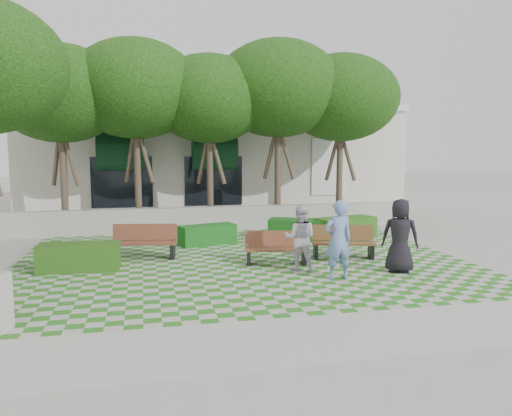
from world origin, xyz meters
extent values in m
plane|color=gray|center=(0.00, 0.00, 0.00)|extent=(90.00, 90.00, 0.00)
plane|color=#2B721E|center=(0.00, 1.00, 0.01)|extent=(12.00, 12.00, 0.00)
cube|color=#9E9B93|center=(0.00, -4.70, 0.01)|extent=(16.00, 2.00, 0.01)
cube|color=#9E9B93|center=(0.00, 6.20, 0.45)|extent=(15.00, 0.36, 0.90)
cube|color=brown|center=(2.84, 0.71, 0.44)|extent=(1.83, 0.96, 0.06)
cube|color=brown|center=(2.90, 0.95, 0.70)|extent=(1.72, 0.56, 0.44)
cube|color=black|center=(2.09, 0.90, 0.21)|extent=(0.22, 0.49, 0.43)
cube|color=black|center=(3.59, 0.51, 0.21)|extent=(0.22, 0.49, 0.43)
cube|color=brown|center=(0.82, 0.43, 0.42)|extent=(1.73, 0.82, 0.06)
cube|color=brown|center=(0.86, 0.67, 0.67)|extent=(1.66, 0.43, 0.42)
cube|color=black|center=(0.09, 0.57, 0.20)|extent=(0.18, 0.47, 0.41)
cube|color=black|center=(1.54, 0.29, 0.20)|extent=(0.18, 0.47, 0.41)
cube|color=brown|center=(-2.64, 1.91, 0.45)|extent=(1.88, 0.87, 0.06)
cube|color=brown|center=(-2.59, 2.17, 0.72)|extent=(1.80, 0.45, 0.45)
cube|color=black|center=(-3.43, 2.05, 0.22)|extent=(0.19, 0.51, 0.44)
cube|color=black|center=(-1.84, 1.76, 0.22)|extent=(0.19, 0.51, 0.44)
cube|color=#225216|center=(4.12, 3.59, 0.36)|extent=(2.23, 1.35, 0.73)
cube|color=#124413|center=(2.49, 3.83, 0.34)|extent=(2.10, 1.53, 0.68)
cube|color=#155119|center=(-0.62, 3.62, 0.31)|extent=(1.92, 1.18, 0.63)
cube|color=#214913|center=(-4.24, 0.91, 0.34)|extent=(2.02, 0.94, 0.69)
imported|color=#6785BD|center=(1.84, -1.34, 0.94)|extent=(0.70, 0.47, 1.88)
imported|color=black|center=(3.60, -1.05, 0.93)|extent=(1.08, 0.95, 1.85)
imported|color=silver|center=(1.23, -0.33, 0.83)|extent=(0.99, 0.89, 1.67)
cylinder|color=#47382B|center=(-5.50, 7.60, 1.82)|extent=(0.26, 0.26, 3.64)
ellipsoid|color=#1E4C11|center=(-5.50, 7.60, 5.07)|extent=(4.80, 4.80, 3.60)
cylinder|color=#47382B|center=(-2.80, 7.60, 1.90)|extent=(0.26, 0.26, 3.81)
ellipsoid|color=#1E4C11|center=(-2.80, 7.60, 5.30)|extent=(5.00, 5.00, 3.75)
cylinder|color=#47382B|center=(0.00, 7.60, 1.79)|extent=(0.26, 0.26, 3.58)
ellipsoid|color=#1E4C11|center=(0.00, 7.60, 4.99)|extent=(4.60, 4.60, 3.45)
cylinder|color=#47382B|center=(2.80, 7.60, 1.96)|extent=(0.26, 0.26, 3.92)
ellipsoid|color=#1E4C11|center=(2.80, 7.60, 5.46)|extent=(5.20, 5.20, 3.90)
cylinder|color=#47382B|center=(5.50, 7.60, 1.85)|extent=(0.26, 0.26, 3.70)
ellipsoid|color=#1E4C11|center=(5.50, 7.60, 5.15)|extent=(4.80, 4.80, 3.60)
cube|color=beige|center=(1.00, 14.20, 2.50)|extent=(18.00, 8.00, 5.00)
cube|color=white|center=(1.00, 10.20, 5.00)|extent=(18.00, 0.30, 0.30)
cube|color=black|center=(6.00, 10.18, 2.20)|extent=(1.40, 0.10, 2.40)
cylinder|color=#0F391C|center=(-3.50, 10.18, 3.00)|extent=(3.00, 1.80, 1.80)
cube|color=black|center=(-3.50, 10.18, 1.60)|extent=(2.60, 0.08, 2.20)
cylinder|color=#0F391C|center=(0.50, 10.18, 3.00)|extent=(3.00, 1.80, 1.80)
cube|color=black|center=(0.50, 10.18, 1.60)|extent=(2.60, 0.08, 2.20)
camera|label=1|loc=(-2.60, -12.17, 3.11)|focal=35.00mm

